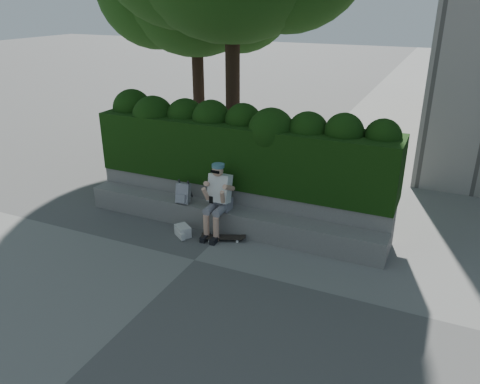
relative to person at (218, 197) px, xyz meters
The scene contains 8 objects.
ground 1.31m from the person, 86.22° to the right, with size 80.00×80.00×0.00m, color slate.
bench_ledge 0.56m from the person, 68.76° to the left, with size 6.00×0.45×0.45m, color gray.
planter_wall 0.76m from the person, 83.87° to the left, with size 6.00×0.50×0.75m, color gray.
hedge 1.07m from the person, 85.43° to the left, with size 6.00×1.00×1.20m, color black.
person is the anchor object (origin of this frame).
skateboard 0.76m from the person, 47.92° to the right, with size 0.74×0.44×0.08m.
backpack_plaid 0.82m from the person, behind, with size 0.27×0.14×0.39m, color #B5B5BA.
backpack_ground 0.94m from the person, 145.48° to the right, with size 0.31×0.22×0.20m, color silver.
Camera 1 is at (3.57, -5.97, 4.15)m, focal length 35.00 mm.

